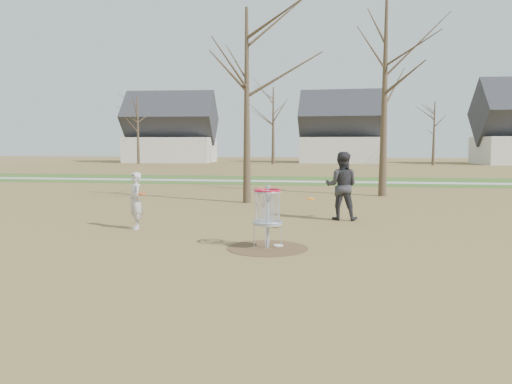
# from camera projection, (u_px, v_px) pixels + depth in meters

# --- Properties ---
(ground) EXTENTS (160.00, 160.00, 0.00)m
(ground) POSITION_uv_depth(u_px,v_px,m) (267.00, 248.00, 11.00)
(ground) COLOR brown
(ground) RESTS_ON ground
(green_band) EXTENTS (160.00, 8.00, 0.01)m
(green_band) POSITION_uv_depth(u_px,v_px,m) (313.00, 181.00, 31.64)
(green_band) COLOR #2D5119
(green_band) RESTS_ON ground
(footpath) EXTENTS (160.00, 1.50, 0.01)m
(footpath) POSITION_uv_depth(u_px,v_px,m) (312.00, 182.00, 30.65)
(footpath) COLOR #9E9E99
(footpath) RESTS_ON green_band
(dirt_circle) EXTENTS (1.80, 1.80, 0.01)m
(dirt_circle) POSITION_uv_depth(u_px,v_px,m) (267.00, 248.00, 11.00)
(dirt_circle) COLOR #47331E
(dirt_circle) RESTS_ON ground
(player_standing) EXTENTS (0.62, 0.67, 1.54)m
(player_standing) POSITION_uv_depth(u_px,v_px,m) (135.00, 201.00, 13.44)
(player_standing) COLOR beige
(player_standing) RESTS_ON ground
(player_throwing) EXTENTS (1.07, 0.87, 2.07)m
(player_throwing) POSITION_uv_depth(u_px,v_px,m) (342.00, 186.00, 15.09)
(player_throwing) COLOR #2D2C31
(player_throwing) RESTS_ON ground
(disc_grounded) EXTENTS (0.22, 0.22, 0.02)m
(disc_grounded) POSITION_uv_depth(u_px,v_px,m) (278.00, 245.00, 11.21)
(disc_grounded) COLOR white
(disc_grounded) RESTS_ON dirt_circle
(discs_in_play) EXTENTS (4.64, 0.81, 0.15)m
(discs_in_play) POSITION_uv_depth(u_px,v_px,m) (230.00, 196.00, 13.17)
(discs_in_play) COLOR orange
(discs_in_play) RESTS_ON ground
(disc_golf_basket) EXTENTS (0.64, 0.64, 1.35)m
(disc_golf_basket) POSITION_uv_depth(u_px,v_px,m) (268.00, 207.00, 10.91)
(disc_golf_basket) COLOR #9EA3AD
(disc_golf_basket) RESTS_ON ground
(bare_trees) EXTENTS (52.62, 44.98, 9.00)m
(bare_trees) POSITION_uv_depth(u_px,v_px,m) (341.00, 111.00, 45.38)
(bare_trees) COLOR #382B1E
(bare_trees) RESTS_ON ground
(houses_row) EXTENTS (56.51, 10.01, 7.26)m
(houses_row) POSITION_uv_depth(u_px,v_px,m) (361.00, 135.00, 61.62)
(houses_row) COLOR silver
(houses_row) RESTS_ON ground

